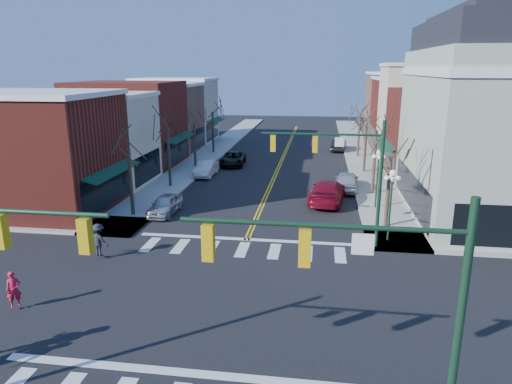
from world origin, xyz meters
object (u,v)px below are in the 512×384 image
at_px(lamppost_corner, 391,193).
at_px(car_left_far, 233,159).
at_px(car_left_near, 165,205).
at_px(pedestrian_red_a, 14,289).
at_px(pedestrian_dark_b, 99,240).
at_px(car_right_near, 328,191).
at_px(car_left_mid, 206,168).
at_px(car_right_far, 339,145).
at_px(car_right_mid, 347,181).
at_px(lamppost_midblock, 378,169).

distance_m(lamppost_corner, car_left_far, 24.09).
bearing_deg(car_left_far, car_left_near, -98.39).
relative_size(pedestrian_red_a, pedestrian_dark_b, 0.87).
relative_size(car_left_far, pedestrian_dark_b, 2.78).
xyz_separation_m(car_left_near, car_right_near, (11.20, 4.41, 0.19)).
xyz_separation_m(lamppost_corner, car_left_mid, (-14.60, 15.08, -2.25)).
bearing_deg(car_right_near, car_left_mid, -25.29).
bearing_deg(car_right_far, car_left_far, 49.79).
bearing_deg(car_right_mid, pedestrian_red_a, 59.89).
xyz_separation_m(car_left_near, car_left_mid, (0.00, 11.75, 0.04)).
distance_m(lamppost_corner, pedestrian_red_a, 19.47).
distance_m(car_right_near, pedestrian_dark_b, 17.26).
height_order(car_right_far, pedestrian_red_a, pedestrian_red_a).
distance_m(car_left_mid, pedestrian_red_a, 25.24).
height_order(car_right_near, car_right_far, car_right_near).
xyz_separation_m(car_right_near, pedestrian_red_a, (-13.13, -17.82, 0.07)).
xyz_separation_m(car_left_near, car_right_far, (12.80, 27.10, 0.06)).
relative_size(car_right_near, car_right_far, 1.35).
bearing_deg(lamppost_midblock, car_left_far, 133.60).
distance_m(car_left_near, pedestrian_red_a, 13.55).
bearing_deg(lamppost_corner, car_left_far, 122.83).
bearing_deg(car_right_mid, car_left_far, -33.41).
bearing_deg(lamppost_corner, car_left_mid, 134.07).
bearing_deg(pedestrian_red_a, car_right_mid, 16.76).
relative_size(car_left_mid, pedestrian_dark_b, 2.41).
xyz_separation_m(car_left_mid, car_right_far, (12.80, 15.35, 0.02)).
relative_size(car_left_far, car_right_far, 1.13).
bearing_deg(car_right_mid, car_right_near, 71.24).
bearing_deg(pedestrian_dark_b, lamppost_midblock, -129.33).
relative_size(lamppost_midblock, car_left_mid, 1.00).
bearing_deg(car_right_far, car_left_mid, 57.41).
distance_m(car_left_far, pedestrian_dark_b, 24.82).
distance_m(lamppost_midblock, car_left_near, 15.11).
xyz_separation_m(car_left_mid, car_right_near, (11.20, -7.34, 0.15)).
bearing_deg(car_right_far, lamppost_midblock, 101.54).
bearing_deg(pedestrian_red_a, car_left_far, 44.38).
relative_size(lamppost_midblock, pedestrian_red_a, 2.78).
relative_size(lamppost_corner, car_right_mid, 0.92).
relative_size(lamppost_midblock, car_left_far, 0.87).
bearing_deg(lamppost_corner, pedestrian_red_a, -148.63).
xyz_separation_m(car_left_mid, car_right_mid, (12.80, -3.55, 0.09)).
height_order(car_left_mid, car_right_far, car_right_far).
bearing_deg(pedestrian_dark_b, lamppost_corner, -148.44).
height_order(car_right_near, pedestrian_red_a, car_right_near).
bearing_deg(car_left_near, lamppost_corner, -10.89).
relative_size(car_left_mid, car_right_near, 0.73).
distance_m(lamppost_midblock, car_left_mid, 17.09).
bearing_deg(car_left_mid, car_right_far, 50.40).
bearing_deg(car_left_near, car_right_mid, 34.59).
bearing_deg(car_right_mid, pedestrian_dark_b, 53.68).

